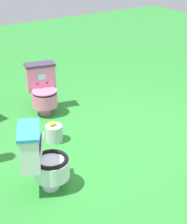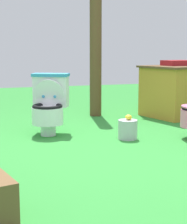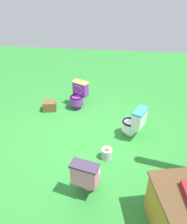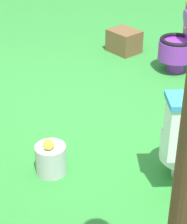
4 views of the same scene
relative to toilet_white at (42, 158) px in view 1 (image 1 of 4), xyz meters
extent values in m
plane|color=#2D8433|center=(0.30, -1.07, -0.37)|extent=(14.00, 14.00, 0.00)
cylinder|color=white|center=(-0.03, -0.07, -0.30)|extent=(0.24, 0.24, 0.14)
cylinder|color=white|center=(-0.04, -0.08, -0.13)|extent=(0.49, 0.49, 0.20)
torus|color=black|center=(-0.04, -0.08, -0.02)|extent=(0.47, 0.47, 0.04)
cylinder|color=#338CBF|center=(-0.04, -0.08, -0.07)|extent=(0.32, 0.32, 0.01)
cube|color=white|center=(0.05, 0.10, 0.13)|extent=(0.45, 0.35, 0.37)
cube|color=#338CBF|center=(0.05, 0.10, 0.33)|extent=(0.48, 0.38, 0.04)
cube|color=#8CE0E5|center=(0.00, 0.01, 0.18)|extent=(0.10, 0.05, 0.08)
cylinder|color=white|center=(0.00, 0.01, 0.12)|extent=(0.35, 0.23, 0.35)
sphere|color=#338CBF|center=(0.06, -0.03, 0.08)|extent=(0.04, 0.04, 0.04)
sphere|color=#338CBF|center=(-0.06, 0.03, 0.08)|extent=(0.04, 0.04, 0.04)
cylinder|color=pink|center=(1.56, -0.79, -0.30)|extent=(0.22, 0.22, 0.14)
cylinder|color=pink|center=(1.54, -0.79, -0.13)|extent=(0.45, 0.45, 0.20)
torus|color=black|center=(1.54, -0.79, -0.02)|extent=(0.43, 0.43, 0.04)
cylinder|color=#3F334C|center=(1.54, -0.79, -0.07)|extent=(0.29, 0.29, 0.01)
cube|color=pink|center=(1.73, -0.83, 0.13)|extent=(0.28, 0.44, 0.37)
cube|color=#3F334C|center=(1.73, -0.83, 0.33)|extent=(0.31, 0.47, 0.04)
cube|color=#8CE0E5|center=(1.63, -0.81, 0.18)|extent=(0.03, 0.11, 0.08)
cylinder|color=pink|center=(1.54, -0.79, 0.00)|extent=(0.43, 0.43, 0.02)
sphere|color=#3F334C|center=(1.61, -0.88, 0.08)|extent=(0.04, 0.04, 0.04)
sphere|color=#3F334C|center=(1.65, -0.74, 0.08)|extent=(0.04, 0.04, 0.04)
cylinder|color=#B7B7BF|center=(0.79, -0.54, -0.26)|extent=(0.22, 0.22, 0.22)
ellipsoid|color=yellow|center=(0.81, -0.51, -0.12)|extent=(0.07, 0.05, 0.05)
ellipsoid|color=yellow|center=(0.80, -0.55, -0.12)|extent=(0.07, 0.05, 0.05)
ellipsoid|color=yellow|center=(0.80, -0.51, -0.12)|extent=(0.07, 0.05, 0.05)
camera|label=1|loc=(-2.81, 1.22, 2.05)|focal=57.39mm
camera|label=2|loc=(-0.93, -4.47, 0.64)|focal=61.38mm
camera|label=3|loc=(4.00, -0.40, 2.76)|focal=34.45mm
camera|label=4|loc=(1.64, 1.72, 1.53)|focal=67.26mm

